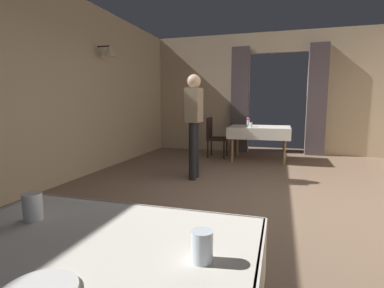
% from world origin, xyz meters
% --- Properties ---
extents(ground, '(10.08, 10.08, 0.00)m').
position_xyz_m(ground, '(0.00, 0.00, 0.00)').
color(ground, '#7A604C').
extents(wall_left, '(0.49, 8.40, 3.00)m').
position_xyz_m(wall_left, '(-3.20, 0.00, 1.51)').
color(wall_left, tan).
rests_on(wall_left, ground).
extents(wall_back, '(6.40, 0.27, 3.00)m').
position_xyz_m(wall_back, '(0.00, 4.18, 1.52)').
color(wall_back, tan).
rests_on(wall_back, ground).
extents(dining_table_near, '(1.25, 0.93, 0.75)m').
position_xyz_m(dining_table_near, '(-0.55, -2.82, 0.65)').
color(dining_table_near, olive).
rests_on(dining_table_near, ground).
extents(dining_table_mid, '(1.31, 1.03, 0.75)m').
position_xyz_m(dining_table_mid, '(-0.33, 3.04, 0.66)').
color(dining_table_mid, olive).
rests_on(dining_table_mid, ground).
extents(chair_mid_left, '(0.44, 0.44, 0.93)m').
position_xyz_m(chair_mid_left, '(-1.38, 3.12, 0.52)').
color(chair_mid_left, black).
rests_on(chair_mid_left, ground).
extents(glass_near_a, '(0.08, 0.08, 0.12)m').
position_xyz_m(glass_near_a, '(-0.91, -2.68, 0.81)').
color(glass_near_a, silver).
rests_on(glass_near_a, dining_table_near).
extents(glass_near_c, '(0.07, 0.07, 0.10)m').
position_xyz_m(glass_near_c, '(-0.12, -2.80, 0.80)').
color(glass_near_c, silver).
rests_on(glass_near_c, dining_table_near).
extents(flower_vase_mid, '(0.07, 0.07, 0.20)m').
position_xyz_m(flower_vase_mid, '(-0.59, 3.03, 0.86)').
color(flower_vase_mid, silver).
rests_on(flower_vase_mid, dining_table_mid).
extents(glass_mid_b, '(0.07, 0.07, 0.10)m').
position_xyz_m(glass_mid_b, '(-0.50, 2.78, 0.80)').
color(glass_mid_b, silver).
rests_on(glass_mid_b, dining_table_mid).
extents(person_waiter_by_doorway, '(0.22, 0.36, 1.72)m').
position_xyz_m(person_waiter_by_doorway, '(-1.26, 1.02, 1.02)').
color(person_waiter_by_doorway, black).
rests_on(person_waiter_by_doorway, ground).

